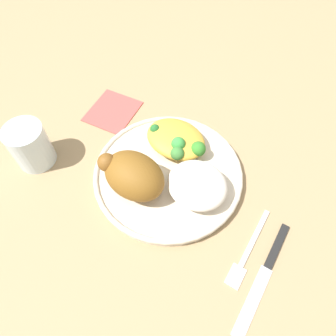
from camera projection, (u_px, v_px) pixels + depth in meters
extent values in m
plane|color=#9D825B|center=(168.00, 177.00, 0.56)|extent=(2.00, 2.00, 0.00)
cylinder|color=beige|center=(168.00, 175.00, 0.55)|extent=(0.26, 0.26, 0.01)
torus|color=beige|center=(168.00, 173.00, 0.54)|extent=(0.26, 0.26, 0.01)
ellipsoid|color=brown|center=(134.00, 176.00, 0.49)|extent=(0.11, 0.08, 0.07)
sphere|color=brown|center=(107.00, 162.00, 0.49)|extent=(0.03, 0.03, 0.03)
ellipsoid|color=white|center=(197.00, 185.00, 0.50)|extent=(0.10, 0.09, 0.04)
ellipsoid|color=gold|center=(176.00, 139.00, 0.56)|extent=(0.11, 0.09, 0.03)
sphere|color=#25692D|center=(155.00, 129.00, 0.56)|extent=(0.02, 0.02, 0.02)
sphere|color=#3D7D37|center=(179.00, 154.00, 0.53)|extent=(0.02, 0.02, 0.02)
sphere|color=green|center=(178.00, 144.00, 0.54)|extent=(0.03, 0.03, 0.03)
sphere|color=#36822A|center=(198.00, 149.00, 0.54)|extent=(0.03, 0.03, 0.03)
cube|color=silver|center=(254.00, 238.00, 0.49)|extent=(0.01, 0.11, 0.01)
cube|color=silver|center=(236.00, 276.00, 0.46)|extent=(0.02, 0.04, 0.00)
cube|color=black|center=(277.00, 245.00, 0.48)|extent=(0.02, 0.08, 0.01)
cube|color=#B2B2B7|center=(253.00, 301.00, 0.44)|extent=(0.02, 0.11, 0.00)
cylinder|color=silver|center=(30.00, 146.00, 0.54)|extent=(0.07, 0.07, 0.08)
cube|color=#DB4C47|center=(113.00, 111.00, 0.64)|extent=(0.11, 0.11, 0.00)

